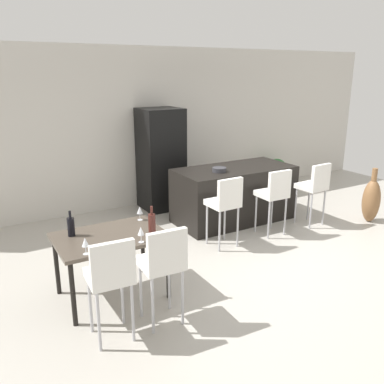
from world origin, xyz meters
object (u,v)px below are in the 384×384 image
Objects in this scene: wine_bottle_inner at (71,226)px; fruit_bowl at (219,170)px; bar_chair_right at (315,184)px; wine_glass_right at (85,242)px; dining_chair_near at (111,274)px; potted_plant at (277,170)px; wine_bottle_far at (152,225)px; floor_vase at (371,200)px; kitchen_island at (234,194)px; dining_table at (110,242)px; refrigerator at (161,159)px; bar_chair_left at (225,201)px; bar_chair_middle at (274,192)px; wine_glass_middle at (141,231)px; dining_chair_far at (163,261)px; wine_glass_left at (140,210)px.

fruit_bowl is at bearing 21.45° from wine_bottle_inner.
bar_chair_right is 6.03× the size of wine_glass_right.
potted_plant is (4.94, 3.33, -0.33)m from dining_chair_near.
floor_vase is (4.21, 0.37, -0.50)m from wine_bottle_far.
dining_chair_near reaches higher than kitchen_island.
dining_chair_near is 6.03× the size of wine_glass_right.
dining_table is at bearing 144.72° from wine_bottle_far.
kitchen_island is 11.53× the size of wine_glass_right.
wine_bottle_inner is 0.31× the size of floor_vase.
refrigerator is 2.86m from potted_plant.
bar_chair_left reaches higher than fruit_bowl.
dining_table is 4.10× the size of wine_bottle_inner.
bar_chair_middle reaches higher than fruit_bowl.
bar_chair_middle is 3.25m from wine_glass_right.
bar_chair_left is 1.76m from bar_chair_right.
wine_glass_middle is at bearing -146.91° from potted_plant.
fruit_bowl reaches higher than kitchen_island.
wine_glass_middle is 0.59m from wine_glass_right.
refrigerator is 2.92× the size of potted_plant.
bar_chair_right is 1.13× the size of floor_vase.
refrigerator is at bearing 62.32° from wine_bottle_far.
bar_chair_middle is at bearing 17.95° from wine_glass_middle.
bar_chair_middle is 1.00× the size of dining_chair_far.
wine_glass_left is at bearing -153.93° from kitchen_island.
bar_chair_left and bar_chair_middle have the same top height.
dining_table is at bearing -172.47° from bar_chair_right.
bar_chair_left is 1.00× the size of bar_chair_right.
dining_table is at bearing -126.12° from refrigerator.
bar_chair_left is 0.57× the size of refrigerator.
bar_chair_left is (-0.78, -0.86, 0.24)m from kitchen_island.
wine_bottle_far is 0.55× the size of potted_plant.
fruit_bowl reaches higher than wine_glass_left.
refrigerator is (1.87, 2.56, 0.26)m from dining_table.
wine_glass_middle is (-2.42, -1.68, 0.40)m from kitchen_island.
bar_chair_left reaches higher than wine_bottle_inner.
bar_chair_right is 3.51m from wine_glass_middle.
wine_glass_left is 1.00× the size of wine_glass_right.
dining_chair_near is 1.30m from wine_glass_left.
bar_chair_middle is at bearing 168.33° from floor_vase.
wine_bottle_inner is 4.99m from floor_vase.
bar_chair_left is 2.25m from wine_bottle_inner.
bar_chair_middle is at bearing -81.31° from kitchen_island.
dining_chair_near is 0.53m from dining_chair_far.
kitchen_island is 1.91× the size of bar_chair_right.
bar_chair_middle reaches higher than dining_table.
fruit_bowl is (2.62, 1.57, 0.09)m from wine_glass_right.
wine_glass_middle is (0.22, -0.35, 0.20)m from dining_table.
bar_chair_right is 4.72× the size of fruit_bowl.
wine_bottle_far reaches higher than bar_chair_middle.
refrigerator is at bearing 64.29° from dining_chair_far.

